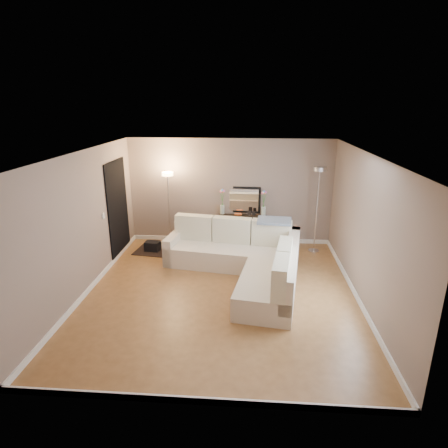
# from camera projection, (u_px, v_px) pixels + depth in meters

# --- Properties ---
(floor) EXTENTS (5.00, 5.50, 0.01)m
(floor) POSITION_uv_depth(u_px,v_px,m) (221.00, 293.00, 7.04)
(floor) COLOR #986537
(floor) RESTS_ON ground
(ceiling) EXTENTS (5.00, 5.50, 0.01)m
(ceiling) POSITION_uv_depth(u_px,v_px,m) (220.00, 153.00, 6.22)
(ceiling) COLOR white
(ceiling) RESTS_ON ground
(wall_back) EXTENTS (5.00, 0.02, 2.60)m
(wall_back) POSITION_uv_depth(u_px,v_px,m) (230.00, 192.00, 9.25)
(wall_back) COLOR gray
(wall_back) RESTS_ON ground
(wall_front) EXTENTS (5.00, 0.02, 2.60)m
(wall_front) POSITION_uv_depth(u_px,v_px,m) (199.00, 309.00, 4.01)
(wall_front) COLOR gray
(wall_front) RESTS_ON ground
(wall_left) EXTENTS (0.02, 5.50, 2.60)m
(wall_left) POSITION_uv_depth(u_px,v_px,m) (83.00, 224.00, 6.81)
(wall_left) COLOR gray
(wall_left) RESTS_ON ground
(wall_right) EXTENTS (0.02, 5.50, 2.60)m
(wall_right) POSITION_uv_depth(u_px,v_px,m) (365.00, 231.00, 6.45)
(wall_right) COLOR gray
(wall_right) RESTS_ON ground
(baseboard_back) EXTENTS (5.00, 0.03, 0.10)m
(baseboard_back) POSITION_uv_depth(u_px,v_px,m) (230.00, 239.00, 9.61)
(baseboard_back) COLOR white
(baseboard_back) RESTS_ON ground
(baseboard_front) EXTENTS (5.00, 0.03, 0.10)m
(baseboard_front) POSITION_uv_depth(u_px,v_px,m) (202.00, 401.00, 4.43)
(baseboard_front) COLOR white
(baseboard_front) RESTS_ON ground
(baseboard_left) EXTENTS (0.03, 5.50, 0.10)m
(baseboard_left) POSITION_uv_depth(u_px,v_px,m) (92.00, 286.00, 7.19)
(baseboard_left) COLOR white
(baseboard_left) RESTS_ON ground
(baseboard_right) EXTENTS (0.03, 5.50, 0.10)m
(baseboard_right) POSITION_uv_depth(u_px,v_px,m) (356.00, 295.00, 6.84)
(baseboard_right) COLOR white
(baseboard_right) RESTS_ON ground
(doorway) EXTENTS (0.02, 1.20, 2.20)m
(doorway) POSITION_uv_depth(u_px,v_px,m) (118.00, 209.00, 8.48)
(doorway) COLOR black
(doorway) RESTS_ON ground
(switch_plate) EXTENTS (0.02, 0.08, 0.12)m
(switch_plate) POSITION_uv_depth(u_px,v_px,m) (103.00, 216.00, 7.64)
(switch_plate) COLOR white
(switch_plate) RESTS_ON ground
(sectional_sofa) EXTENTS (2.96, 3.12, 1.00)m
(sectional_sofa) POSITION_uv_depth(u_px,v_px,m) (245.00, 258.00, 7.66)
(sectional_sofa) COLOR beige
(sectional_sofa) RESTS_ON floor
(throw_blanket) EXTENTS (0.76, 0.49, 0.10)m
(throw_blanket) POSITION_uv_depth(u_px,v_px,m) (274.00, 221.00, 8.01)
(throw_blanket) COLOR slate
(throw_blanket) RESTS_ON sectional_sofa
(console_table) EXTENTS (1.22, 0.41, 0.74)m
(console_table) POSITION_uv_depth(u_px,v_px,m) (239.00, 228.00, 9.34)
(console_table) COLOR black
(console_table) RESTS_ON floor
(leaning_mirror) EXTENTS (0.85, 0.10, 0.67)m
(leaning_mirror) POSITION_uv_depth(u_px,v_px,m) (243.00, 200.00, 9.27)
(leaning_mirror) COLOR black
(leaning_mirror) RESTS_ON console_table
(table_decor) EXTENTS (0.51, 0.12, 0.12)m
(table_decor) POSITION_uv_depth(u_px,v_px,m) (242.00, 214.00, 9.19)
(table_decor) COLOR #D95D26
(table_decor) RESTS_ON console_table
(flower_vase_left) EXTENTS (0.14, 0.12, 0.63)m
(flower_vase_left) POSITION_uv_depth(u_px,v_px,m) (222.00, 203.00, 9.22)
(flower_vase_left) COLOR silver
(flower_vase_left) RESTS_ON console_table
(flower_vase_right) EXTENTS (0.14, 0.12, 0.63)m
(flower_vase_right) POSITION_uv_depth(u_px,v_px,m) (264.00, 205.00, 9.07)
(flower_vase_right) COLOR silver
(flower_vase_right) RESTS_ON console_table
(floor_lamp_lit) EXTENTS (0.29, 0.29, 1.84)m
(floor_lamp_lit) POSITION_uv_depth(u_px,v_px,m) (168.00, 195.00, 8.97)
(floor_lamp_lit) COLOR silver
(floor_lamp_lit) RESTS_ON floor
(floor_lamp_unlit) EXTENTS (0.34, 0.34, 2.04)m
(floor_lamp_unlit) POSITION_uv_depth(u_px,v_px,m) (318.00, 193.00, 8.52)
(floor_lamp_unlit) COLOR silver
(floor_lamp_unlit) RESTS_ON floor
(charcoal_rug) EXTENTS (1.30, 1.04, 0.02)m
(charcoal_rug) POSITION_uv_depth(u_px,v_px,m) (162.00, 250.00, 9.06)
(charcoal_rug) COLOR black
(charcoal_rug) RESTS_ON floor
(black_bag) EXTENTS (0.37, 0.28, 0.22)m
(black_bag) POSITION_uv_depth(u_px,v_px,m) (153.00, 246.00, 8.97)
(black_bag) COLOR black
(black_bag) RESTS_ON charcoal_rug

